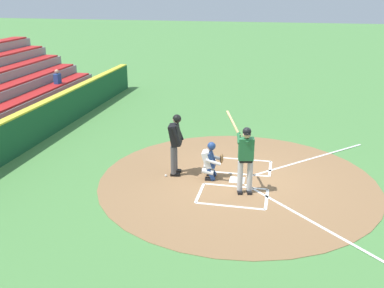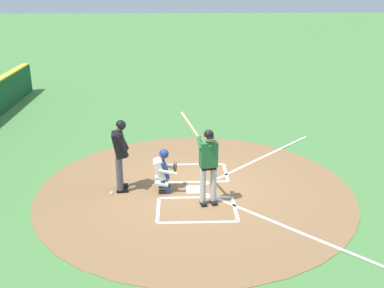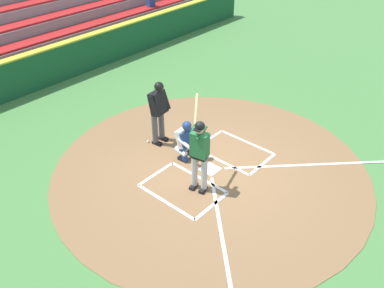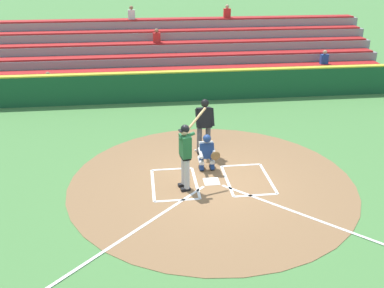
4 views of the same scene
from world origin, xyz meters
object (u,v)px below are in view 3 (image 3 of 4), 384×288
object	(u,v)px
plate_umpire	(158,109)
baseball	(148,141)
catcher	(187,139)
batter	(199,151)

from	to	relation	value
plate_umpire	baseball	xyz separation A→B (m)	(0.24, -0.24, -1.04)
catcher	baseball	bearing A→B (deg)	-82.51
baseball	batter	bearing A→B (deg)	76.26
batter	plate_umpire	bearing A→B (deg)	-111.07
batter	catcher	bearing A→B (deg)	-125.48
batter	catcher	size ratio (longest dim) A/B	1.88
plate_umpire	baseball	size ratio (longest dim) A/B	25.20
catcher	plate_umpire	distance (m)	1.18
catcher	plate_umpire	size ratio (longest dim) A/B	0.61
plate_umpire	baseball	distance (m)	1.09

